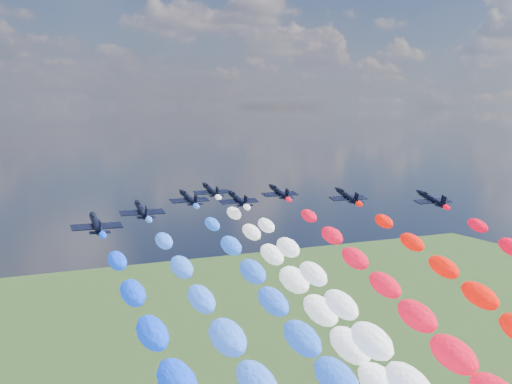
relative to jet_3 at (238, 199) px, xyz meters
name	(u,v)px	position (x,y,z in m)	size (l,w,h in m)	color
jet_0	(96,224)	(-31.61, -16.92, 0.00)	(7.82, 10.49, 2.31)	black
jet_1	(142,210)	(-21.24, -6.04, 0.00)	(7.82, 10.49, 2.31)	black
jet_2	(189,198)	(-8.32, 5.49, 0.00)	(7.82, 10.49, 2.31)	black
jet_3	(238,199)	(0.00, 0.00, 0.00)	(7.82, 10.49, 2.31)	black
jet_4	(211,190)	(0.47, 15.72, 0.00)	(7.82, 10.49, 2.31)	black
trail_4	(364,381)	(0.47, -44.09, -21.15)	(6.72, 117.69, 47.00)	white
jet_5	(279,192)	(12.44, 6.32, 0.00)	(7.82, 10.49, 2.31)	black
jet_6	(347,196)	(22.10, -5.36, 0.00)	(7.82, 10.49, 2.31)	black
jet_7	(432,199)	(34.74, -16.38, 0.00)	(7.82, 10.49, 2.31)	black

